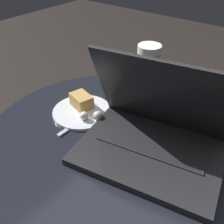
% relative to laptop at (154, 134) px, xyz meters
% --- Properties ---
extents(table, '(0.73, 0.73, 0.57)m').
position_rel_laptop_xyz_m(table, '(-0.11, -0.02, -0.20)').
color(table, '#515156').
rests_on(table, ground_plane).
extents(laptop, '(0.40, 0.32, 0.25)m').
position_rel_laptop_xyz_m(laptop, '(0.00, 0.00, 0.00)').
color(laptop, '#232326').
rests_on(laptop, table).
extents(beer_glass, '(0.07, 0.07, 0.20)m').
position_rel_laptop_xyz_m(beer_glass, '(-0.13, 0.17, 0.05)').
color(beer_glass, gold).
rests_on(beer_glass, table).
extents(snack_plate, '(0.18, 0.18, 0.05)m').
position_rel_laptop_xyz_m(snack_plate, '(-0.26, 0.01, -0.04)').
color(snack_plate, silver).
rests_on(snack_plate, table).
extents(fork, '(0.02, 0.16, 0.00)m').
position_rel_laptop_xyz_m(fork, '(-0.23, -0.02, -0.05)').
color(fork, '#B2B2B7').
rests_on(fork, table).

